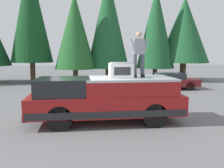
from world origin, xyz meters
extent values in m
plane|color=slate|center=(0.00, 0.00, 0.00)|extent=(90.00, 90.00, 0.00)
cube|color=maroon|center=(-0.02, -0.71, 0.70)|extent=(2.00, 5.50, 0.70)
cube|color=#232326|center=(-0.02, -0.71, 0.51)|extent=(2.01, 5.39, 0.24)
cube|color=black|center=(-0.02, 0.80, 1.35)|extent=(1.84, 1.87, 0.60)
cube|color=maroon|center=(-0.02, -1.59, 1.31)|extent=(1.92, 3.19, 0.52)
cube|color=#B7BABF|center=(-0.02, -1.59, 1.61)|extent=(1.94, 3.19, 0.08)
cube|color=#232326|center=(-0.02, 1.98, 0.43)|extent=(1.96, 0.16, 0.20)
cube|color=#B2B5BA|center=(-0.02, -3.40, 0.43)|extent=(1.96, 0.16, 0.20)
cylinder|color=black|center=(-0.87, 0.89, 0.42)|extent=(0.30, 0.84, 0.84)
cylinder|color=black|center=(0.83, 0.89, 0.42)|extent=(0.30, 0.84, 0.84)
cylinder|color=black|center=(-0.87, -2.30, 0.42)|extent=(0.30, 0.84, 0.84)
cylinder|color=black|center=(0.83, -2.30, 0.42)|extent=(0.30, 0.84, 0.84)
cube|color=white|center=(-0.11, -1.26, 1.91)|extent=(0.64, 0.84, 0.52)
cube|color=#2D2D30|center=(-0.44, -1.26, 1.91)|extent=(0.01, 0.59, 0.29)
cube|color=#99999E|center=(-0.11, -1.26, 2.19)|extent=(0.58, 0.76, 0.04)
cylinder|color=#4C515B|center=(0.20, -2.14, 2.07)|extent=(0.15, 0.15, 0.84)
cube|color=black|center=(0.16, -2.14, 1.69)|extent=(0.26, 0.11, 0.08)
cylinder|color=#4C515B|center=(0.20, -1.84, 2.07)|extent=(0.15, 0.15, 0.84)
cube|color=black|center=(0.16, -1.84, 1.69)|extent=(0.26, 0.11, 0.08)
cube|color=#9399A3|center=(0.20, -1.99, 2.78)|extent=(0.24, 0.40, 0.58)
sphere|color=tan|center=(0.20, -1.99, 3.23)|extent=(0.22, 0.22, 0.22)
cylinder|color=#9399A3|center=(0.17, -2.23, 2.78)|extent=(0.09, 0.23, 0.58)
cylinder|color=#9399A3|center=(0.17, -1.74, 2.78)|extent=(0.09, 0.23, 0.58)
cube|color=maroon|center=(7.68, -5.97, 0.49)|extent=(1.64, 4.10, 0.50)
cube|color=#282D38|center=(7.68, -6.07, 0.95)|extent=(1.31, 1.89, 0.42)
cylinder|color=black|center=(6.96, -4.70, 0.31)|extent=(0.20, 0.62, 0.62)
cylinder|color=black|center=(8.40, -4.70, 0.31)|extent=(0.20, 0.62, 0.62)
cylinder|color=black|center=(6.96, -7.24, 0.31)|extent=(0.20, 0.62, 0.62)
cylinder|color=black|center=(8.40, -7.24, 0.31)|extent=(0.20, 0.62, 0.62)
cylinder|color=#4C3826|center=(13.18, -9.38, 0.85)|extent=(0.56, 0.56, 1.69)
cone|color=#1E562D|center=(13.18, -9.38, 4.71)|extent=(4.67, 4.67, 6.05)
cylinder|color=#4C3826|center=(12.88, -6.55, 0.61)|extent=(0.41, 0.41, 1.22)
cone|color=#1E562D|center=(12.88, -6.55, 4.88)|extent=(3.43, 3.43, 7.33)
cylinder|color=#4C3826|center=(13.33, -2.25, 0.62)|extent=(0.45, 0.45, 1.24)
cone|color=#1E562D|center=(13.33, -2.25, 5.41)|extent=(3.79, 3.79, 8.34)
cylinder|color=#4C3826|center=(12.50, 0.68, 0.61)|extent=(0.42, 0.42, 1.22)
cone|color=#235B28|center=(12.50, 0.68, 4.45)|extent=(3.49, 3.49, 6.47)
cylinder|color=#4C3826|center=(13.39, 4.46, 0.88)|extent=(0.43, 0.43, 1.77)
cone|color=#14421E|center=(13.39, 4.46, 6.20)|extent=(3.61, 3.61, 8.87)
camera|label=1|loc=(-8.75, 0.15, 2.51)|focal=38.83mm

